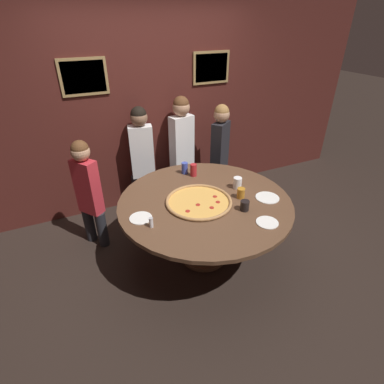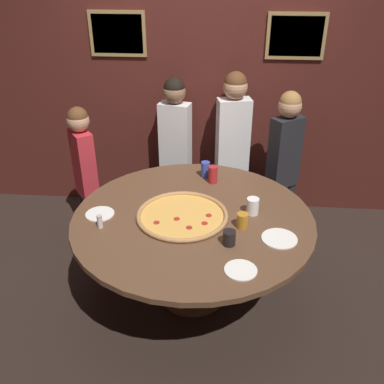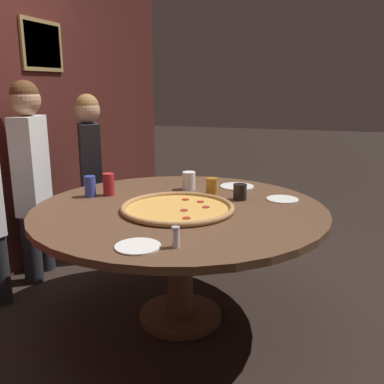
{
  "view_description": "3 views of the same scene",
  "coord_description": "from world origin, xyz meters",
  "views": [
    {
      "loc": [
        -1.19,
        -2.25,
        2.35
      ],
      "look_at": [
        -0.14,
        0.0,
        0.87
      ],
      "focal_mm": 28.0,
      "sensor_mm": 36.0,
      "label": 1
    },
    {
      "loc": [
        0.2,
        -2.58,
        2.41
      ],
      "look_at": [
        -0.01,
        -0.0,
        0.94
      ],
      "focal_mm": 40.0,
      "sensor_mm": 36.0,
      "label": 2
    },
    {
      "loc": [
        -2.32,
        -0.78,
        1.45
      ],
      "look_at": [
        0.01,
        -0.07,
        0.83
      ],
      "focal_mm": 40.0,
      "sensor_mm": 36.0,
      "label": 3
    }
  ],
  "objects": [
    {
      "name": "diner_centre_back",
      "position": [
        -0.27,
        1.25,
        0.8
      ],
      "size": [
        0.37,
        0.21,
        1.41
      ],
      "rotation": [
        0.0,
        0.0,
        2.93
      ],
      "color": "#232328",
      "rests_on": "ground_plane"
    },
    {
      "name": "ground_plane",
      "position": [
        0.0,
        0.0,
        0.0
      ],
      "size": [
        24.0,
        24.0,
        0.0
      ],
      "primitive_type": "plane",
      "color": "black"
    },
    {
      "name": "white_plate_right_side",
      "position": [
        -0.67,
        -0.03,
        0.74
      ],
      "size": [
        0.21,
        0.21,
        0.01
      ],
      "primitive_type": "cylinder",
      "color": "white",
      "rests_on": "dining_table"
    },
    {
      "name": "drink_cup_far_left",
      "position": [
        0.12,
        0.53,
        0.81
      ],
      "size": [
        0.07,
        0.07,
        0.15
      ],
      "primitive_type": "cylinder",
      "color": "#B22328",
      "rests_on": "dining_table"
    },
    {
      "name": "diner_side_left",
      "position": [
        0.76,
        1.03,
        0.78
      ],
      "size": [
        0.35,
        0.3,
        1.38
      ],
      "rotation": [
        0.0,
        0.0,
        -2.51
      ],
      "color": "#232328",
      "rests_on": "ground_plane"
    },
    {
      "name": "condiment_shaker",
      "position": [
        -0.63,
        -0.19,
        0.79
      ],
      "size": [
        0.04,
        0.04,
        0.1
      ],
      "color": "silver",
      "rests_on": "dining_table"
    },
    {
      "name": "white_plate_beside_cup",
      "position": [
        0.33,
        -0.57,
        0.74
      ],
      "size": [
        0.2,
        0.2,
        0.01
      ],
      "primitive_type": "cylinder",
      "color": "white",
      "rests_on": "dining_table"
    },
    {
      "name": "diner_side_right",
      "position": [
        -1.03,
        0.75,
        0.73
      ],
      "size": [
        0.28,
        0.33,
        1.28
      ],
      "rotation": [
        0.0,
        0.0,
        2.2
      ],
      "color": "#232328",
      "rests_on": "ground_plane"
    },
    {
      "name": "drink_cup_near_left",
      "position": [
        0.35,
        -0.11,
        0.79
      ],
      "size": [
        0.08,
        0.08,
        0.11
      ],
      "primitive_type": "cylinder",
      "color": "#BC7A23",
      "rests_on": "dining_table"
    },
    {
      "name": "drink_cup_centre_back",
      "position": [
        0.43,
        0.07,
        0.8
      ],
      "size": [
        0.09,
        0.09,
        0.12
      ],
      "primitive_type": "cylinder",
      "color": "white",
      "rests_on": "dining_table"
    },
    {
      "name": "drink_cup_front_edge",
      "position": [
        0.26,
        -0.31,
        0.79
      ],
      "size": [
        0.09,
        0.09,
        0.1
      ],
      "primitive_type": "cylinder",
      "color": "black",
      "rests_on": "dining_table"
    },
    {
      "name": "white_plate_far_back",
      "position": [
        0.59,
        -0.23,
        0.74
      ],
      "size": [
        0.24,
        0.24,
        0.01
      ],
      "primitive_type": "cylinder",
      "color": "white",
      "rests_on": "dining_table"
    },
    {
      "name": "dining_table",
      "position": [
        0.0,
        0.0,
        0.63
      ],
      "size": [
        1.74,
        1.74,
        0.74
      ],
      "color": "brown",
      "rests_on": "ground_plane"
    },
    {
      "name": "giant_pizza",
      "position": [
        -0.08,
        -0.01,
        0.75
      ],
      "size": [
        0.66,
        0.66,
        0.03
      ],
      "color": "#E5A84C",
      "rests_on": "dining_table"
    },
    {
      "name": "diner_far_left",
      "position": [
        0.29,
        1.25,
        0.84
      ],
      "size": [
        0.39,
        0.23,
        1.48
      ],
      "rotation": [
        0.0,
        0.0,
        -2.92
      ],
      "color": "#232328",
      "rests_on": "ground_plane"
    },
    {
      "name": "back_wall",
      "position": [
        0.0,
        1.47,
        1.3
      ],
      "size": [
        6.4,
        0.08,
        2.6
      ],
      "color": "#4C1E19",
      "rests_on": "ground_plane"
    },
    {
      "name": "drink_cup_near_right",
      "position": [
        0.06,
        0.63,
        0.81
      ],
      "size": [
        0.07,
        0.07,
        0.14
      ],
      "primitive_type": "cylinder",
      "color": "#384CB7",
      "rests_on": "dining_table"
    }
  ]
}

